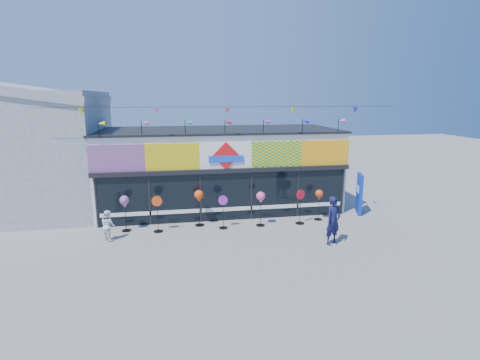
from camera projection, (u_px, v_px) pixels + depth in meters
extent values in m
plane|color=slate|center=(239.00, 248.00, 14.48)|extent=(80.00, 80.00, 0.00)
cube|color=white|center=(219.00, 169.00, 19.82)|extent=(12.00, 5.00, 4.00)
cube|color=black|center=(226.00, 197.00, 17.54)|extent=(11.60, 0.12, 2.30)
cube|color=black|center=(226.00, 171.00, 17.23)|extent=(12.00, 0.30, 0.20)
cube|color=white|center=(226.00, 209.00, 17.64)|extent=(11.40, 0.10, 0.18)
cube|color=black|center=(219.00, 130.00, 19.38)|extent=(12.20, 5.20, 0.10)
cube|color=black|center=(96.00, 203.00, 16.54)|extent=(0.08, 0.14, 2.30)
cube|color=black|center=(150.00, 200.00, 16.93)|extent=(0.08, 0.14, 2.30)
cube|color=black|center=(201.00, 198.00, 17.33)|extent=(0.08, 0.14, 2.30)
cube|color=black|center=(251.00, 195.00, 17.74)|extent=(0.08, 0.14, 2.30)
cube|color=black|center=(298.00, 193.00, 18.13)|extent=(0.08, 0.14, 2.30)
cube|color=black|center=(342.00, 191.00, 18.52)|extent=(0.08, 0.14, 2.30)
cube|color=red|center=(117.00, 158.00, 16.28)|extent=(2.40, 0.08, 1.20)
cube|color=yellow|center=(173.00, 157.00, 16.69)|extent=(2.40, 0.08, 1.20)
cube|color=white|center=(226.00, 156.00, 17.10)|extent=(2.40, 0.08, 1.20)
cube|color=yellow|center=(277.00, 154.00, 17.51)|extent=(2.40, 0.08, 1.20)
cube|color=#FEA215|center=(325.00, 153.00, 17.92)|extent=(2.40, 0.08, 1.20)
cube|color=red|center=(226.00, 156.00, 17.04)|extent=(1.27, 0.06, 1.27)
cube|color=blue|center=(226.00, 159.00, 17.06)|extent=(1.60, 0.05, 0.30)
cube|color=#E13D0B|center=(136.00, 204.00, 16.91)|extent=(0.78, 0.03, 0.78)
cube|color=orange|center=(162.00, 199.00, 17.08)|extent=(0.92, 0.03, 0.92)
cube|color=#1DA018|center=(188.00, 192.00, 17.22)|extent=(0.78, 0.03, 0.78)
cube|color=#F250B9|center=(214.00, 202.00, 17.53)|extent=(0.92, 0.03, 0.92)
cube|color=purple|center=(238.00, 192.00, 17.64)|extent=(0.78, 0.03, 0.78)
cube|color=red|center=(263.00, 187.00, 17.80)|extent=(0.92, 0.03, 0.92)
cube|color=#B227BA|center=(286.00, 198.00, 18.13)|extent=(0.78, 0.03, 0.78)
cube|color=#F9480D|center=(309.00, 190.00, 18.26)|extent=(0.92, 0.03, 0.92)
cylinder|color=black|center=(99.00, 129.00, 16.11)|extent=(0.03, 0.03, 0.70)
cone|color=yellow|center=(102.00, 124.00, 16.08)|extent=(0.30, 0.22, 0.22)
cylinder|color=black|center=(142.00, 129.00, 16.42)|extent=(0.03, 0.03, 0.70)
cone|color=#D94890|center=(145.00, 123.00, 16.39)|extent=(0.30, 0.22, 0.22)
cylinder|color=black|center=(185.00, 128.00, 16.74)|extent=(0.03, 0.03, 0.70)
cone|color=#19A65E|center=(188.00, 123.00, 16.71)|extent=(0.30, 0.22, 0.22)
cylinder|color=black|center=(225.00, 128.00, 17.05)|extent=(0.03, 0.03, 0.70)
cone|color=red|center=(228.00, 122.00, 17.02)|extent=(0.30, 0.22, 0.22)
cylinder|color=black|center=(263.00, 127.00, 17.36)|extent=(0.03, 0.03, 0.70)
cone|color=purple|center=(266.00, 122.00, 17.33)|extent=(0.30, 0.22, 0.22)
cylinder|color=black|center=(302.00, 127.00, 17.68)|extent=(0.03, 0.03, 0.70)
cone|color=#251ADE|center=(305.00, 121.00, 17.65)|extent=(0.30, 0.22, 0.22)
cylinder|color=black|center=(338.00, 126.00, 17.99)|extent=(0.03, 0.03, 0.70)
cone|color=#E54CCB|center=(341.00, 121.00, 17.96)|extent=(0.30, 0.22, 0.22)
cylinder|color=black|center=(227.00, 107.00, 16.22)|extent=(16.00, 0.01, 0.01)
cone|color=#D2FD15|center=(81.00, 112.00, 15.24)|extent=(0.20, 0.20, 0.28)
cone|color=#F451D7|center=(156.00, 111.00, 15.75)|extent=(0.20, 0.20, 0.28)
cone|color=#D64762|center=(227.00, 111.00, 16.26)|extent=(0.20, 0.20, 0.28)
cone|color=#D8E313|center=(293.00, 111.00, 16.77)|extent=(0.20, 0.20, 0.28)
cone|color=#1827D0|center=(355.00, 110.00, 17.29)|extent=(0.20, 0.20, 0.28)
cube|color=#A8ABAD|center=(20.00, 152.00, 18.85)|extent=(8.00, 7.00, 6.00)
cube|color=#A8ABAD|center=(12.00, 89.00, 18.19)|extent=(8.18, 7.20, 1.54)
cube|color=#0B2CAB|center=(359.00, 194.00, 18.61)|extent=(0.46, 1.00, 2.01)
cube|color=white|center=(358.00, 189.00, 18.54)|extent=(0.18, 0.44, 0.35)
cylinder|color=black|center=(127.00, 231.00, 16.33)|extent=(0.40, 0.40, 0.03)
cylinder|color=black|center=(126.00, 216.00, 16.18)|extent=(0.02, 0.02, 1.31)
sphere|color=#EF4FC1|center=(124.00, 200.00, 16.03)|extent=(0.40, 0.40, 0.40)
cone|color=#EF4FC1|center=(125.00, 206.00, 16.09)|extent=(0.20, 0.20, 0.18)
cylinder|color=black|center=(158.00, 231.00, 16.23)|extent=(0.41, 0.41, 0.03)
cylinder|color=black|center=(158.00, 216.00, 16.09)|extent=(0.02, 0.02, 1.32)
cylinder|color=#CD4013|center=(157.00, 201.00, 15.94)|extent=(0.45, 0.11, 0.45)
cylinder|color=black|center=(200.00, 225.00, 17.03)|extent=(0.42, 0.42, 0.03)
cylinder|color=black|center=(199.00, 210.00, 16.88)|extent=(0.03, 0.03, 1.37)
sphere|color=#EF450C|center=(199.00, 195.00, 16.72)|extent=(0.42, 0.42, 0.42)
cone|color=#EF450C|center=(199.00, 200.00, 16.78)|extent=(0.21, 0.21, 0.19)
cylinder|color=black|center=(223.00, 228.00, 16.66)|extent=(0.38, 0.38, 0.03)
cylinder|color=black|center=(223.00, 214.00, 16.53)|extent=(0.02, 0.02, 1.24)
cylinder|color=purple|center=(223.00, 200.00, 16.39)|extent=(0.42, 0.12, 0.42)
cylinder|color=black|center=(260.00, 225.00, 17.01)|extent=(0.40, 0.40, 0.03)
cylinder|color=black|center=(261.00, 211.00, 16.86)|extent=(0.02, 0.02, 1.31)
sphere|color=#E44C90|center=(261.00, 196.00, 16.71)|extent=(0.40, 0.40, 0.40)
cone|color=#E44C90|center=(261.00, 201.00, 16.77)|extent=(0.20, 0.20, 0.18)
cylinder|color=black|center=(300.00, 223.00, 17.28)|extent=(0.41, 0.41, 0.03)
cylinder|color=black|center=(300.00, 209.00, 17.13)|extent=(0.02, 0.02, 1.33)
cylinder|color=red|center=(301.00, 195.00, 16.98)|extent=(0.43, 0.21, 0.45)
cylinder|color=black|center=(318.00, 219.00, 17.83)|extent=(0.37, 0.37, 0.03)
cylinder|color=black|center=(319.00, 207.00, 17.69)|extent=(0.02, 0.02, 1.21)
sphere|color=red|center=(319.00, 194.00, 17.55)|extent=(0.37, 0.37, 0.37)
cone|color=red|center=(319.00, 198.00, 17.60)|extent=(0.19, 0.19, 0.17)
imported|color=#12143A|center=(333.00, 221.00, 14.68)|extent=(0.83, 0.71, 1.94)
imported|color=white|center=(108.00, 225.00, 15.17)|extent=(0.66, 0.70, 1.26)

